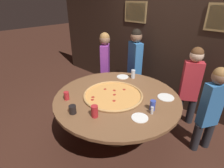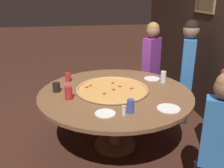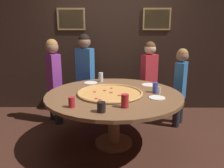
# 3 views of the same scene
# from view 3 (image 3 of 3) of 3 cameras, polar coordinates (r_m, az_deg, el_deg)

# --- Properties ---
(ground_plane) EXTENTS (24.00, 24.00, 0.00)m
(ground_plane) POSITION_cam_3_polar(r_m,az_deg,el_deg) (3.19, 0.35, -15.28)
(ground_plane) COLOR #422319
(back_wall) EXTENTS (6.40, 0.08, 2.60)m
(back_wall) POSITION_cam_3_polar(r_m,az_deg,el_deg) (4.29, 0.43, 10.60)
(back_wall) COLOR black
(back_wall) RESTS_ON ground_plane
(dining_table) EXTENTS (1.80, 1.80, 0.74)m
(dining_table) POSITION_cam_3_polar(r_m,az_deg,el_deg) (2.93, 0.37, -4.49)
(dining_table) COLOR brown
(dining_table) RESTS_ON ground_plane
(giant_pizza) EXTENTS (0.87, 0.87, 0.03)m
(giant_pizza) POSITION_cam_3_polar(r_m,az_deg,el_deg) (2.87, -0.62, -2.33)
(giant_pizza) COLOR #E0994C
(giant_pizza) RESTS_ON dining_table
(drink_cup_near_right) EXTENTS (0.07, 0.07, 0.14)m
(drink_cup_near_right) POSITION_cam_3_polar(r_m,az_deg,el_deg) (2.98, 11.12, -0.91)
(drink_cup_near_right) COLOR #384CB7
(drink_cup_near_right) RESTS_ON dining_table
(drink_cup_by_shaker) EXTENTS (0.09, 0.09, 0.11)m
(drink_cup_by_shaker) POSITION_cam_3_polar(r_m,az_deg,el_deg) (2.24, -2.94, -6.03)
(drink_cup_by_shaker) COLOR black
(drink_cup_by_shaker) RESTS_ON dining_table
(drink_cup_far_left) EXTENTS (0.08, 0.08, 0.15)m
(drink_cup_far_left) POSITION_cam_3_polar(r_m,az_deg,el_deg) (2.37, 3.28, -4.43)
(drink_cup_far_left) COLOR #B22328
(drink_cup_far_left) RESTS_ON dining_table
(drink_cup_beside_pizza) EXTENTS (0.07, 0.07, 0.12)m
(drink_cup_beside_pizza) POSITION_cam_3_polar(r_m,az_deg,el_deg) (2.41, -10.59, -4.70)
(drink_cup_beside_pizza) COLOR #B22328
(drink_cup_beside_pizza) RESTS_ON dining_table
(drink_cup_centre_back) EXTENTS (0.07, 0.07, 0.15)m
(drink_cup_centre_back) POSITION_cam_3_polar(r_m,az_deg,el_deg) (3.54, -3.01, 1.81)
(drink_cup_centre_back) COLOR silver
(drink_cup_centre_back) RESTS_ON dining_table
(white_plate_far_back) EXTENTS (0.23, 0.23, 0.01)m
(white_plate_far_back) POSITION_cam_3_polar(r_m,az_deg,el_deg) (3.37, 9.60, -0.22)
(white_plate_far_back) COLOR white
(white_plate_far_back) RESTS_ON dining_table
(white_plate_left_side) EXTENTS (0.21, 0.21, 0.01)m
(white_plate_left_side) POSITION_cam_3_polar(r_m,az_deg,el_deg) (3.47, -5.66, 0.34)
(white_plate_left_side) COLOR white
(white_plate_left_side) RESTS_ON dining_table
(white_plate_near_front) EXTENTS (0.20, 0.20, 0.01)m
(white_plate_near_front) POSITION_cam_3_polar(r_m,az_deg,el_deg) (2.76, 11.58, -3.51)
(white_plate_near_front) COLOR white
(white_plate_near_front) RESTS_ON dining_table
(condiment_shaker) EXTENTS (0.04, 0.04, 0.10)m
(condiment_shaker) POSITION_cam_3_polar(r_m,az_deg,el_deg) (2.92, 12.12, -1.65)
(condiment_shaker) COLOR silver
(condiment_shaker) RESTS_ON dining_table
(diner_side_right) EXTENTS (0.39, 0.28, 1.49)m
(diner_side_right) POSITION_cam_3_polar(r_m,az_deg,el_deg) (4.03, -7.11, 3.69)
(diner_side_right) COLOR #232328
(diner_side_right) RESTS_ON ground_plane
(diner_far_right) EXTENTS (0.35, 0.28, 1.36)m
(diner_far_right) POSITION_cam_3_polar(r_m,az_deg,el_deg) (4.00, 9.59, 2.47)
(diner_far_right) COLOR #232328
(diner_far_right) RESTS_ON ground_plane
(diner_centre_back) EXTENTS (0.27, 0.33, 1.28)m
(diner_centre_back) POSITION_cam_3_polar(r_m,az_deg,el_deg) (3.70, 17.34, 0.31)
(diner_centre_back) COLOR #232328
(diner_centre_back) RESTS_ON ground_plane
(diner_side_left) EXTENTS (0.32, 0.36, 1.42)m
(diner_side_left) POSITION_cam_3_polar(r_m,az_deg,el_deg) (3.77, -15.03, 1.94)
(diner_side_left) COLOR #232328
(diner_side_left) RESTS_ON ground_plane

